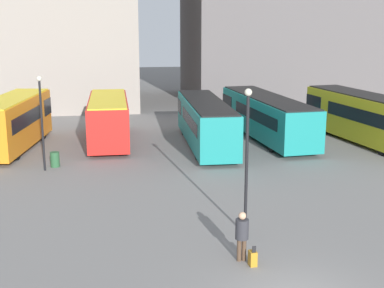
% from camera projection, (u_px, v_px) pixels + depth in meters
% --- Properties ---
extents(bus_0, '(3.88, 9.66, 3.31)m').
position_uv_depth(bus_0, '(13.00, 121.00, 34.23)').
color(bus_0, orange).
rests_on(bus_0, ground_plane).
extents(bus_1, '(2.63, 9.34, 3.03)m').
position_uv_depth(bus_1, '(108.00, 118.00, 36.09)').
color(bus_1, red).
rests_on(bus_1, ground_plane).
extents(bus_2, '(2.65, 11.34, 2.99)m').
position_uv_depth(bus_2, '(205.00, 121.00, 35.04)').
color(bus_2, '#19847F').
rests_on(bus_2, ground_plane).
extents(bus_3, '(3.69, 12.61, 2.95)m').
position_uv_depth(bus_3, '(266.00, 115.00, 37.34)').
color(bus_3, '#19847F').
rests_on(bus_3, ground_plane).
extents(bus_4, '(4.27, 11.50, 3.25)m').
position_uv_depth(bus_4, '(364.00, 116.00, 36.11)').
color(bus_4, gold).
rests_on(bus_4, ground_plane).
extents(traveler, '(0.49, 0.49, 1.78)m').
position_uv_depth(traveler, '(242.00, 232.00, 18.29)').
color(traveler, '#4C3828').
rests_on(traveler, ground_plane).
extents(suitcase, '(0.26, 0.34, 0.75)m').
position_uv_depth(suitcase, '(253.00, 258.00, 18.10)').
color(suitcase, '#B27A1E').
rests_on(suitcase, ground_plane).
extents(lamp_post_0, '(0.28, 0.28, 5.22)m').
position_uv_depth(lamp_post_0, '(41.00, 115.00, 28.85)').
color(lamp_post_0, black).
rests_on(lamp_post_0, ground_plane).
extents(lamp_post_1, '(0.28, 0.28, 5.69)m').
position_uv_depth(lamp_post_1, '(247.00, 150.00, 20.09)').
color(lamp_post_1, black).
rests_on(lamp_post_1, ground_plane).
extents(trash_bin, '(0.52, 0.52, 0.85)m').
position_uv_depth(trash_bin, '(55.00, 159.00, 30.20)').
color(trash_bin, '#285633').
rests_on(trash_bin, ground_plane).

